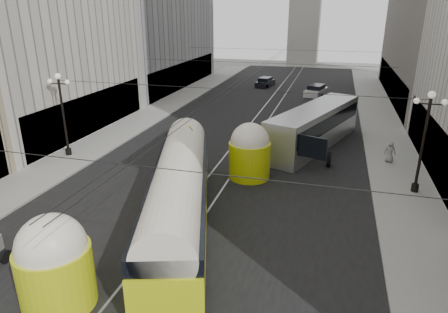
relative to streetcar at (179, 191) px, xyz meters
The scene contains 13 objects.
road 22.02m from the streetcar, 89.32° to the left, with size 20.00×85.00×0.02m, color black.
sidewalk_left 28.07m from the streetcar, 114.77° to the left, with size 4.00×72.00×0.15m, color gray.
sidewalk_right 28.30m from the streetcar, 64.26° to the left, with size 4.00×72.00×0.15m, color gray.
rail_left 22.03m from the streetcar, 91.27° to the left, with size 0.12×85.00×0.04m, color gray.
rail_right 22.04m from the streetcar, 87.36° to the left, with size 0.12×85.00×0.04m, color gray.
lamppost_left_mid 14.52m from the streetcar, 148.92° to the left, with size 1.86×0.44×6.37m.
lamppost_right_mid 14.97m from the streetcar, 30.04° to the left, with size 1.86×0.44×6.37m.
catenary 21.30m from the streetcar, 88.96° to the left, with size 25.00×72.00×0.23m.
streetcar is the anchor object (origin of this frame).
city_bus 16.36m from the streetcar, 68.08° to the left, with size 7.06×13.72×3.36m.
sedan_white_far 37.02m from the streetcar, 82.15° to the left, with size 3.03×5.02×1.48m.
sedan_dark_far 41.93m from the streetcar, 93.75° to the left, with size 2.47×4.46×1.33m.
pedestrian_sidewalk_right 17.26m from the streetcar, 46.57° to the left, with size 0.80×0.49×1.65m, color gray.
Camera 1 is at (7.14, -7.23, 10.95)m, focal length 32.00 mm.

